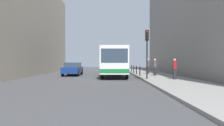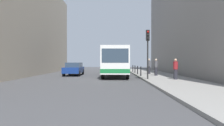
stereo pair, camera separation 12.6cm
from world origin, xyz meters
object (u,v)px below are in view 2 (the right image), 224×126
Objects in this scene: bollard_near at (140,71)px; traffic_light at (147,45)px; bollard_far at (134,69)px; pedestrian_mid_sidewalk at (155,67)px; bus at (114,60)px; car_beside_bus at (73,69)px; bollard_farthest at (132,68)px; pedestrian_near_signal at (175,69)px; pedestrian_far_sidewalk at (148,66)px; car_behind_bus at (109,67)px; bollard_mid at (137,70)px.

traffic_light is at bearing -88.29° from bollard_near.
bollard_far is 4.84m from pedestrian_mid_sidewalk.
car_beside_bus is (-4.77, 0.79, -0.94)m from bus.
bollard_farthest is (0.00, 7.79, 0.00)m from bollard_near.
traffic_light is 2.43× the size of pedestrian_near_signal.
pedestrian_near_signal is 7.36m from pedestrian_far_sidewalk.
car_behind_bus is 2.51× the size of pedestrian_far_sidewalk.
traffic_light is 4.32× the size of bollard_far.
traffic_light is at bearing -175.51° from pedestrian_far_sidewalk.
traffic_light is 4.32× the size of bollard_near.
pedestrian_near_signal is at bearing 129.62° from bus.
car_beside_bus is at bearing 66.88° from car_behind_bus.
bollard_near is at bearing 157.03° from car_beside_bus.
car_beside_bus is 2.61× the size of pedestrian_near_signal.
bollard_far is (7.28, 2.13, -0.16)m from car_beside_bus.
pedestrian_far_sidewalk is (-0.20, 2.85, 0.02)m from pedestrian_mid_sidewalk.
car_beside_bus is 4.64× the size of bollard_near.
pedestrian_mid_sidewalk is (4.18, -1.60, -0.71)m from bus.
traffic_light reaches higher than bollard_mid.
traffic_light is 4.11m from bollard_near.
car_beside_bus reaches higher than bollard_farthest.
car_behind_bus is 5.02m from bollard_farthest.
pedestrian_mid_sidewalk is at bearing 164.86° from car_beside_bus.
bus reaches higher than bollard_near.
pedestrian_far_sidewalk is (3.98, 1.24, -0.68)m from bus.
bollard_far is 0.55× the size of pedestrian_mid_sidewalk.
car_behind_bus reaches higher than bollard_mid.
bollard_mid is (0.00, 2.60, 0.00)m from bollard_near.
bollard_near is 1.84m from pedestrian_mid_sidewalk.
bus reaches higher than pedestrian_mid_sidewalk.
pedestrian_far_sidewalk is at bearing 67.32° from bollard_near.
pedestrian_near_signal is at bearing 144.22° from car_beside_bus.
pedestrian_mid_sidewalk is (1.67, 0.67, 0.39)m from bollard_near.
car_behind_bus is 2.65× the size of pedestrian_near_signal.
pedestrian_far_sidewalk is at bearing 121.95° from car_behind_bus.
bollard_farthest is at bearing 90.00° from bollard_mid.
pedestrian_mid_sidewalk is (8.95, -2.40, 0.23)m from car_beside_bus.
bollard_near is (7.28, -3.07, -0.16)m from car_beside_bus.
bollard_far is at bearing 90.67° from traffic_light.
car_beside_bus is at bearing -163.73° from bollard_far.
pedestrian_mid_sidewalk reaches higher than bollard_far.
pedestrian_near_signal is at bearing -11.67° from traffic_light.
bollard_near is at bearing 91.71° from traffic_light.
car_beside_bus is at bearing 157.18° from bollard_near.
car_behind_bus is at bearing 47.29° from pedestrian_mid_sidewalk.
bollard_farthest is 0.53× the size of pedestrian_far_sidewalk.
car_behind_bus is at bearing 102.22° from traffic_light.
bollard_near is (3.16, -11.69, -0.16)m from car_behind_bus.
bollard_near is 1.00× the size of bollard_far.
bollard_near is 5.19m from bollard_far.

